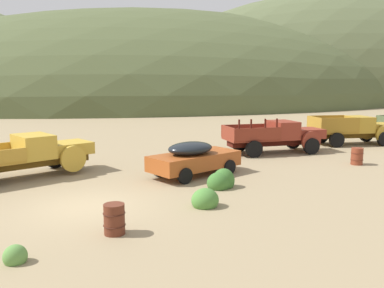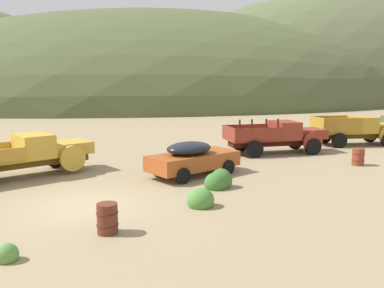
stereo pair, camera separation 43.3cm
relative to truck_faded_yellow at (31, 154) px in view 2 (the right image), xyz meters
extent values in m
plane|color=#998460|center=(1.65, -5.50, -1.01)|extent=(300.00, 300.00, 0.00)
ellipsoid|color=#4C5633|center=(28.34, 63.10, -1.01)|extent=(115.41, 76.67, 35.80)
ellipsoid|color=#56603D|center=(69.91, 52.36, -1.01)|extent=(104.68, 50.26, 45.66)
cube|color=brown|center=(-0.41, -0.18, -0.35)|extent=(5.95, 2.89, 0.36)
cube|color=gold|center=(1.66, 0.55, 0.11)|extent=(2.34, 2.23, 0.55)
cube|color=#B7B2A8|center=(2.49, 0.85, 0.08)|extent=(0.47, 1.13, 0.44)
cylinder|color=gold|center=(1.76, -0.48, -0.25)|extent=(1.19, 0.57, 1.20)
cylinder|color=gold|center=(1.09, 1.43, -0.25)|extent=(1.19, 0.57, 1.20)
cube|color=gold|center=(0.12, 0.01, 0.36)|extent=(1.96, 2.31, 1.05)
cube|color=black|center=(0.71, 0.22, 0.57)|extent=(0.60, 1.58, 0.59)
cylinder|color=black|center=(1.07, 1.48, -0.53)|extent=(1.00, 0.58, 0.96)
cube|color=#A34C1E|center=(6.86, -2.64, -0.33)|extent=(4.63, 3.06, 0.68)
ellipsoid|color=black|center=(6.61, -2.72, 0.27)|extent=(2.62, 2.20, 0.57)
ellipsoid|color=#A34C1E|center=(8.68, -2.02, -0.26)|extent=(1.35, 1.65, 0.61)
cylinder|color=black|center=(8.40, -3.05, -0.67)|extent=(0.71, 0.41, 0.68)
cylinder|color=black|center=(7.83, -1.37, -0.67)|extent=(0.71, 0.41, 0.68)
cylinder|color=black|center=(5.88, -3.91, -0.67)|extent=(0.71, 0.41, 0.68)
cylinder|color=black|center=(5.31, -2.22, -0.67)|extent=(0.71, 0.41, 0.68)
cube|color=#42140D|center=(13.52, 0.96, -0.35)|extent=(5.77, 1.58, 0.36)
cube|color=maroon|center=(15.61, 0.72, 0.11)|extent=(1.98, 1.88, 0.55)
cube|color=#B7B2A8|center=(16.44, 0.63, 0.08)|extent=(0.21, 1.16, 0.44)
cylinder|color=maroon|center=(15.26, -0.24, -0.25)|extent=(1.21, 0.31, 1.20)
cylinder|color=maroon|center=(15.48, 1.74, -0.25)|extent=(1.21, 0.31, 1.20)
cube|color=maroon|center=(14.06, 0.90, 0.36)|extent=(1.53, 2.07, 1.05)
cube|color=black|center=(14.65, 0.83, 0.57)|extent=(0.23, 1.64, 0.59)
cube|color=maroon|center=(11.97, 1.13, -0.11)|extent=(3.09, 2.33, 0.12)
cube|color=maroon|center=(11.86, 0.13, 0.30)|extent=(2.87, 0.42, 0.70)
cube|color=maroon|center=(12.09, 2.14, 0.30)|extent=(2.87, 0.42, 0.70)
cube|color=maroon|center=(10.60, 1.28, 0.30)|extent=(0.33, 2.02, 0.70)
cube|color=#42140D|center=(10.72, 0.25, 0.90)|extent=(0.09, 0.09, 0.50)
cube|color=#42140D|center=(11.43, 0.17, 0.90)|extent=(0.09, 0.09, 0.50)
cube|color=#42140D|center=(12.29, 0.08, 0.90)|extent=(0.09, 0.09, 0.50)
cube|color=#42140D|center=(13.00, 0.00, 0.90)|extent=(0.09, 0.09, 0.50)
cylinder|color=black|center=(15.25, -0.30, -0.53)|extent=(0.99, 0.39, 0.96)
cylinder|color=black|center=(15.49, 1.80, -0.53)|extent=(0.99, 0.39, 0.96)
cylinder|color=black|center=(11.62, 0.11, -0.53)|extent=(0.99, 0.39, 0.96)
cylinder|color=black|center=(11.85, 2.20, -0.53)|extent=(0.99, 0.39, 0.96)
cube|color=#593D12|center=(20.21, 1.70, -0.35)|extent=(5.40, 2.02, 0.36)
cube|color=#B28928|center=(22.13, 1.29, 0.11)|extent=(1.99, 1.94, 0.55)
cylinder|color=#B28928|center=(22.11, 2.28, -0.25)|extent=(1.21, 0.43, 1.20)
cube|color=#B28928|center=(20.70, 1.60, 0.36)|extent=(1.60, 2.09, 1.05)
cube|color=black|center=(21.24, 1.48, 0.57)|extent=(0.38, 1.56, 0.59)
cube|color=#A47826|center=(18.78, 2.01, -0.11)|extent=(3.04, 2.47, 0.12)
cube|color=#A47826|center=(18.58, 1.06, 0.43)|extent=(2.65, 0.67, 0.95)
cube|color=#A47826|center=(18.99, 2.96, 0.43)|extent=(2.65, 0.67, 0.95)
cube|color=#A47826|center=(17.52, 2.28, 0.43)|extent=(0.51, 1.93, 0.95)
cylinder|color=black|center=(22.12, 2.33, -0.53)|extent=(1.00, 0.48, 0.96)
cylinder|color=black|center=(18.35, 1.07, -0.53)|extent=(1.00, 0.48, 0.96)
cylinder|color=black|center=(18.78, 3.05, -0.53)|extent=(1.00, 0.48, 0.96)
cylinder|color=#5B2819|center=(2.01, -8.36, -0.57)|extent=(0.59, 0.59, 0.87)
torus|color=#401C11|center=(2.01, -8.36, -0.40)|extent=(0.63, 0.63, 0.03)
torus|color=#401C11|center=(2.01, -8.36, -0.75)|extent=(0.63, 0.63, 0.03)
cylinder|color=brown|center=(15.49, -3.60, -0.57)|extent=(0.59, 0.59, 0.87)
torus|color=#552315|center=(15.49, -3.60, -0.40)|extent=(0.63, 0.63, 0.03)
torus|color=#552315|center=(15.49, -3.60, -0.75)|extent=(0.63, 0.63, 0.03)
ellipsoid|color=#3D702D|center=(6.84, -5.11, -0.77)|extent=(0.93, 0.84, 0.85)
ellipsoid|color=#3D702D|center=(6.96, -5.14, -0.81)|extent=(0.74, 0.66, 0.72)
ellipsoid|color=#3D702D|center=(7.14, -4.99, -0.73)|extent=(0.92, 0.83, 1.00)
ellipsoid|color=#5B8E42|center=(-0.55, -9.28, -0.85)|extent=(0.56, 0.51, 0.57)
ellipsoid|color=#5B8E42|center=(-0.54, -9.26, -0.89)|extent=(0.44, 0.40, 0.43)
ellipsoid|color=#4C8438|center=(5.51, -7.05, -0.86)|extent=(0.69, 0.62, 0.54)
ellipsoid|color=#4C8438|center=(5.39, -7.05, -0.78)|extent=(0.96, 0.86, 0.83)
camera|label=1|loc=(-0.12, -19.26, 3.27)|focal=37.90mm
camera|label=2|loc=(0.28, -19.42, 3.27)|focal=37.90mm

